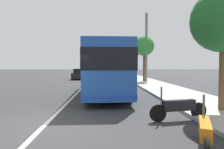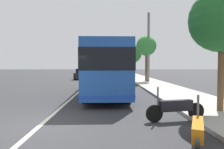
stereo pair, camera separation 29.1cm
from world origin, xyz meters
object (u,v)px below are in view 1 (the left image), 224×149
(utility_pole, at_px, (146,48))
(car_oncoming, at_px, (106,73))
(motorcycle_far_end, at_px, (179,107))
(roadside_tree_near_camera, at_px, (223,21))
(car_far_distant, at_px, (80,74))
(roadside_tree_mid_block, at_px, (144,46))
(coach_bus, at_px, (106,67))
(motorcycle_by_tree, at_px, (205,131))
(roadside_tree_far_block, at_px, (128,53))

(utility_pole, bearing_deg, car_oncoming, 19.60)
(motorcycle_far_end, xyz_separation_m, roadside_tree_near_camera, (1.06, -2.24, 3.40))
(utility_pole, bearing_deg, car_far_distant, 52.85)
(roadside_tree_mid_block, xyz_separation_m, utility_pole, (-0.60, -0.14, -0.28))
(motorcycle_far_end, bearing_deg, coach_bus, -80.63)
(motorcycle_by_tree, distance_m, car_oncoming, 32.31)
(car_oncoming, xyz_separation_m, roadside_tree_near_camera, (-28.59, -4.71, 3.18))
(car_far_distant, distance_m, roadside_tree_mid_block, 11.07)
(utility_pole, bearing_deg, roadside_tree_near_camera, 179.94)
(motorcycle_far_end, relative_size, car_far_distant, 0.51)
(coach_bus, relative_size, motorcycle_far_end, 4.51)
(motorcycle_far_end, height_order, roadside_tree_far_block, roadside_tree_far_block)
(car_oncoming, relative_size, roadside_tree_near_camera, 0.79)
(car_far_distant, relative_size, roadside_tree_mid_block, 0.79)
(coach_bus, distance_m, motorcycle_far_end, 7.42)
(motorcycle_by_tree, relative_size, roadside_tree_mid_block, 0.36)
(coach_bus, relative_size, roadside_tree_far_block, 1.58)
(coach_bus, bearing_deg, roadside_tree_near_camera, -140.98)
(motorcycle_by_tree, relative_size, utility_pole, 0.25)
(car_far_distant, distance_m, utility_pole, 11.43)
(roadside_tree_mid_block, bearing_deg, car_far_distant, 55.01)
(roadside_tree_near_camera, bearing_deg, motorcycle_by_tree, 144.52)
(car_oncoming, relative_size, roadside_tree_far_block, 0.64)
(coach_bus, relative_size, car_oncoming, 2.46)
(car_far_distant, height_order, roadside_tree_mid_block, roadside_tree_mid_block)
(roadside_tree_far_block, xyz_separation_m, utility_pole, (-15.76, -0.21, -0.36))
(roadside_tree_near_camera, bearing_deg, roadside_tree_mid_block, 0.45)
(car_oncoming, relative_size, roadside_tree_mid_block, 0.74)
(roadside_tree_far_block, bearing_deg, car_oncoming, 118.71)
(car_oncoming, relative_size, utility_pole, 0.50)
(coach_bus, bearing_deg, car_oncoming, -1.63)
(car_far_distant, height_order, roadside_tree_near_camera, roadside_tree_near_camera)
(motorcycle_far_end, height_order, car_oncoming, car_oncoming)
(motorcycle_by_tree, bearing_deg, roadside_tree_near_camera, -11.08)
(car_far_distant, bearing_deg, car_oncoming, 149.77)
(utility_pole, bearing_deg, motorcycle_far_end, 172.15)
(car_oncoming, bearing_deg, roadside_tree_near_camera, -168.69)
(motorcycle_by_tree, height_order, motorcycle_far_end, motorcycle_far_end)
(coach_bus, distance_m, motorcycle_by_tree, 9.75)
(motorcycle_far_end, distance_m, roadside_tree_mid_block, 17.55)
(motorcycle_by_tree, height_order, utility_pole, utility_pole)
(motorcycle_by_tree, bearing_deg, car_far_distant, 37.80)
(car_far_distant, xyz_separation_m, car_oncoming, (6.69, -3.97, -0.03))
(car_oncoming, xyz_separation_m, roadside_tree_far_block, (2.48, -4.52, 3.78))
(motorcycle_by_tree, height_order, roadside_tree_mid_block, roadside_tree_mid_block)
(motorcycle_by_tree, bearing_deg, roadside_tree_mid_block, 17.20)
(roadside_tree_near_camera, relative_size, roadside_tree_far_block, 0.81)
(motorcycle_by_tree, xyz_separation_m, roadside_tree_near_camera, (3.64, -2.60, 3.43))
(roadside_tree_mid_block, bearing_deg, utility_pole, -166.86)
(coach_bus, height_order, roadside_tree_mid_block, roadside_tree_mid_block)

